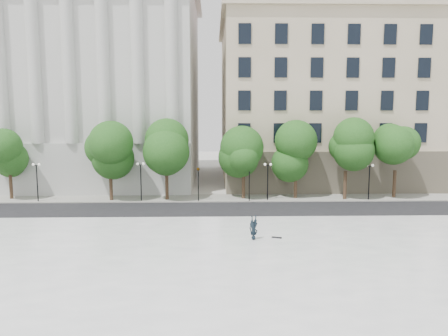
% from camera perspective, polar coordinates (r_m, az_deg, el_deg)
% --- Properties ---
extents(ground, '(160.00, 160.00, 0.00)m').
position_cam_1_polar(ground, '(24.86, -2.66, -15.13)').
color(ground, beige).
rests_on(ground, ground).
extents(plaza, '(44.00, 22.00, 0.45)m').
position_cam_1_polar(plaza, '(27.58, -2.52, -12.30)').
color(plaza, white).
rests_on(plaza, ground).
extents(street, '(60.00, 8.00, 0.02)m').
position_cam_1_polar(street, '(42.05, -2.12, -5.66)').
color(street, black).
rests_on(street, ground).
extents(far_sidewalk, '(60.00, 4.00, 0.12)m').
position_cam_1_polar(far_sidewalk, '(47.90, -2.03, -3.97)').
color(far_sidewalk, '#9C9A90').
rests_on(far_sidewalk, ground).
extents(building_west, '(31.50, 27.65, 25.60)m').
position_cam_1_polar(building_west, '(64.07, -17.56, 10.10)').
color(building_west, '#B9B9B4').
rests_on(building_west, ground).
extents(building_east, '(36.00, 26.15, 23.00)m').
position_cam_1_polar(building_east, '(64.86, 16.25, 8.57)').
color(building_east, beige).
rests_on(building_east, ground).
extents(traffic_light_west, '(0.67, 1.63, 4.14)m').
position_cam_1_polar(traffic_light_west, '(45.66, -3.38, 0.00)').
color(traffic_light_west, black).
rests_on(traffic_light_west, ground).
extents(traffic_light_east, '(0.63, 1.66, 4.15)m').
position_cam_1_polar(traffic_light_east, '(45.79, 3.34, 0.04)').
color(traffic_light_east, black).
rests_on(traffic_light_east, ground).
extents(person_lying, '(1.20, 1.86, 0.48)m').
position_cam_1_polar(person_lying, '(31.50, 3.88, -8.89)').
color(person_lying, black).
rests_on(person_lying, plaza).
extents(skateboard, '(0.73, 0.41, 0.07)m').
position_cam_1_polar(skateboard, '(32.09, 6.89, -8.99)').
color(skateboard, black).
rests_on(skateboard, plaza).
extents(street_trees, '(45.45, 5.04, 7.86)m').
position_cam_1_polar(street_trees, '(46.63, 0.36, 2.24)').
color(street_trees, '#382619').
rests_on(street_trees, ground).
extents(lamp_posts, '(35.98, 0.28, 4.19)m').
position_cam_1_polar(lamp_posts, '(46.05, -2.73, -0.92)').
color(lamp_posts, black).
rests_on(lamp_posts, ground).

